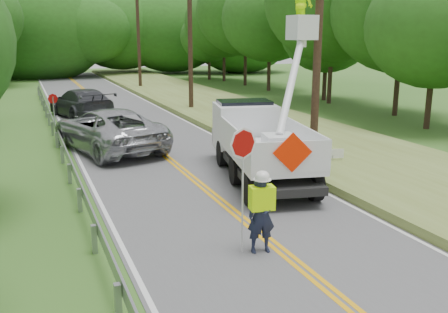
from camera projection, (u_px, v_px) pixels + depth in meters
name	position (u px, v px, depth m)	size (l,w,h in m)	color
ground	(341.00, 301.00, 9.53)	(140.00, 140.00, 0.00)	#305B1C
road	(157.00, 149.00, 22.10)	(7.20, 96.00, 0.03)	#535356
guardrail	(60.00, 140.00, 21.31)	(0.18, 48.00, 0.77)	gray
utility_poles	(233.00, 29.00, 25.38)	(1.60, 43.30, 10.00)	black
tall_grass_verge	(295.00, 134.00, 24.68)	(7.00, 96.00, 0.30)	#606A2D
treeline_right	(306.00, 17.00, 38.37)	(10.11, 50.56, 11.80)	#332319
treeline_horizon	(65.00, 30.00, 58.76)	(57.43, 15.10, 12.45)	#234F16
flagger	(261.00, 209.00, 11.40)	(1.16, 0.53, 2.99)	#191E33
bucket_truck	(258.00, 130.00, 18.18)	(4.33, 7.35, 6.86)	black
suv_silver	(108.00, 129.00, 21.64)	(3.08, 6.69, 1.86)	#A8AAB0
suv_darkgrey	(81.00, 103.00, 30.32)	(2.47, 6.08, 1.76)	#323439
stop_sign_permanent	(54.00, 110.00, 23.52)	(0.47, 0.17, 2.28)	gray
yard_sign	(337.00, 154.00, 18.96)	(0.49, 0.16, 0.73)	white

